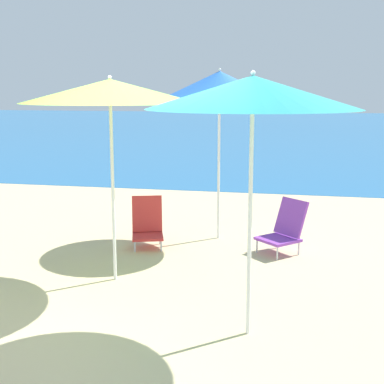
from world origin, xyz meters
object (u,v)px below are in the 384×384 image
beach_umbrella_lime (110,91)px  beach_chair_purple (285,228)px  beach_umbrella_teal (253,93)px  beach_umbrella_blue (220,85)px  beach_chair_red (147,224)px

beach_umbrella_lime → beach_chair_purple: bearing=37.8°
beach_umbrella_teal → beach_chair_purple: (0.23, 2.52, -1.79)m
beach_umbrella_teal → beach_umbrella_lime: size_ratio=1.00×
beach_umbrella_blue → beach_chair_red: size_ratio=3.54×
beach_umbrella_lime → beach_chair_red: beach_umbrella_lime is taller
beach_umbrella_blue → beach_umbrella_lime: bearing=-114.4°
beach_chair_purple → beach_chair_red: (-1.88, -0.08, -0.02)m
beach_umbrella_blue → beach_umbrella_lime: (-0.89, -1.96, -0.08)m
beach_umbrella_lime → beach_umbrella_teal: bearing=-33.3°
beach_umbrella_blue → beach_umbrella_lime: size_ratio=1.06×
beach_chair_red → beach_umbrella_teal: bearing=-73.5°
beach_umbrella_teal → beach_chair_purple: size_ratio=3.21×
beach_umbrella_lime → beach_chair_red: 2.27m
beach_umbrella_blue → beach_umbrella_teal: bearing=-76.1°
beach_umbrella_teal → beach_umbrella_blue: 3.13m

